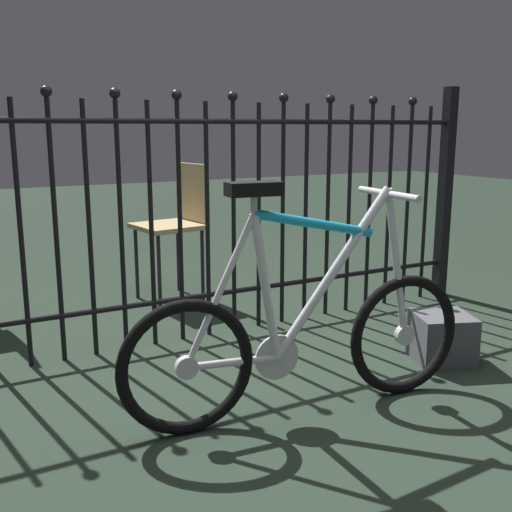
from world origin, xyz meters
The scene contains 5 objects.
ground_plane centered at (0.00, 0.00, 0.00)m, with size 20.00×20.00×0.00m, color #223024.
iron_fence centered at (-0.04, 0.83, 0.68)m, with size 3.50×0.07×1.37m.
bicycle centered at (-0.07, -0.19, 0.32)m, with size 1.46×0.40×0.92m.
chair_tan centered at (0.13, 1.59, 0.55)m, with size 0.45×0.44×0.88m.
display_crate centered at (0.82, -0.07, 0.12)m, with size 0.26×0.26×0.23m, color #4C4C51.
Camera 1 is at (-1.31, -2.07, 1.11)m, focal length 42.48 mm.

